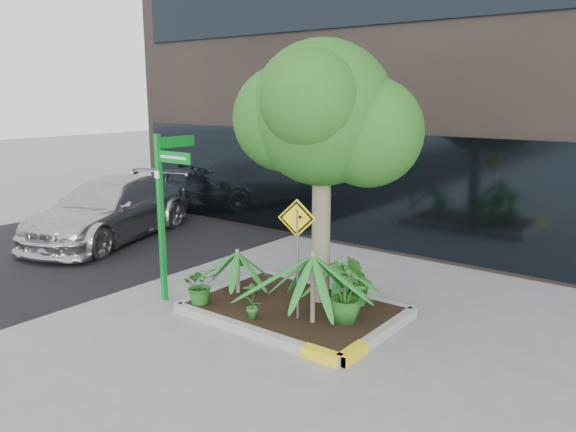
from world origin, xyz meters
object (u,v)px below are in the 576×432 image
Objects in this scene: tree at (323,113)px; street_sign_post at (165,200)px; parked_car at (111,209)px; cattle_sign at (297,239)px.

tree is 3.04m from street_sign_post.
cattle_sign is at bearing -31.13° from parked_car.
tree reaches higher than cattle_sign.
cattle_sign is at bearing -78.55° from tree.
street_sign_post is (4.45, -2.00, 1.05)m from parked_car.
parked_car is 7.19m from cattle_sign.
parked_car is at bearing 174.16° from tree.
parked_car is (-6.78, 0.69, -2.50)m from tree.
cattle_sign is at bearing 9.92° from street_sign_post.
cattle_sign is (6.97, -1.62, 0.68)m from parked_car.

